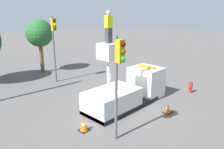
{
  "coord_description": "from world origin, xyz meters",
  "views": [
    {
      "loc": [
        -9.81,
        -8.62,
        5.95
      ],
      "look_at": [
        -2.09,
        -1.14,
        2.82
      ],
      "focal_mm": 35.0,
      "sensor_mm": 36.0,
      "label": 1
    }
  ],
  "objects_px": {
    "traffic_light_pole": "(119,69)",
    "traffic_cone_rear": "(84,125)",
    "bucket_truck": "(127,91)",
    "traffic_cone_curbside": "(168,109)",
    "traffic_light_across": "(54,37)",
    "fire_hydrant": "(191,87)",
    "tree_right_bg": "(39,34)",
    "worker": "(109,27)"
  },
  "relations": [
    {
      "from": "traffic_light_across",
      "to": "fire_hydrant",
      "type": "relative_size",
      "value": 6.15
    },
    {
      "from": "worker",
      "to": "traffic_cone_curbside",
      "type": "relative_size",
      "value": 2.98
    },
    {
      "from": "fire_hydrant",
      "to": "traffic_cone_rear",
      "type": "distance_m",
      "value": 9.2
    },
    {
      "from": "traffic_light_pole",
      "to": "traffic_cone_rear",
      "type": "height_order",
      "value": "traffic_light_pole"
    },
    {
      "from": "traffic_light_across",
      "to": "traffic_light_pole",
      "type": "bearing_deg",
      "value": -106.25
    },
    {
      "from": "traffic_cone_rear",
      "to": "tree_right_bg",
      "type": "bearing_deg",
      "value": 70.4
    },
    {
      "from": "traffic_light_across",
      "to": "traffic_cone_rear",
      "type": "height_order",
      "value": "traffic_light_across"
    },
    {
      "from": "worker",
      "to": "tree_right_bg",
      "type": "height_order",
      "value": "worker"
    },
    {
      "from": "bucket_truck",
      "to": "traffic_light_pole",
      "type": "relative_size",
      "value": 1.24
    },
    {
      "from": "traffic_cone_rear",
      "to": "tree_right_bg",
      "type": "height_order",
      "value": "tree_right_bg"
    },
    {
      "from": "traffic_light_pole",
      "to": "traffic_cone_curbside",
      "type": "distance_m",
      "value": 5.35
    },
    {
      "from": "tree_right_bg",
      "to": "traffic_cone_rear",
      "type": "bearing_deg",
      "value": -109.6
    },
    {
      "from": "worker",
      "to": "tree_right_bg",
      "type": "bearing_deg",
      "value": 80.9
    },
    {
      "from": "bucket_truck",
      "to": "traffic_cone_curbside",
      "type": "xyz_separation_m",
      "value": [
        0.71,
        -2.62,
        -0.62
      ]
    },
    {
      "from": "worker",
      "to": "traffic_light_across",
      "type": "xyz_separation_m",
      "value": [
        1.07,
        7.45,
        -1.18
      ]
    },
    {
      "from": "traffic_cone_rear",
      "to": "worker",
      "type": "bearing_deg",
      "value": 13.55
    },
    {
      "from": "worker",
      "to": "traffic_cone_curbside",
      "type": "xyz_separation_m",
      "value": [
        2.44,
        -2.62,
        -4.83
      ]
    },
    {
      "from": "traffic_cone_rear",
      "to": "traffic_cone_curbside",
      "type": "relative_size",
      "value": 1.15
    },
    {
      "from": "tree_right_bg",
      "to": "bucket_truck",
      "type": "bearing_deg",
      "value": -90.37
    },
    {
      "from": "traffic_cone_rear",
      "to": "tree_right_bg",
      "type": "distance_m",
      "value": 13.05
    },
    {
      "from": "traffic_cone_curbside",
      "to": "traffic_light_across",
      "type": "bearing_deg",
      "value": 97.72
    },
    {
      "from": "bucket_truck",
      "to": "traffic_cone_curbside",
      "type": "height_order",
      "value": "bucket_truck"
    },
    {
      "from": "traffic_cone_rear",
      "to": "tree_right_bg",
      "type": "xyz_separation_m",
      "value": [
        4.21,
        11.83,
        3.55
      ]
    },
    {
      "from": "traffic_light_across",
      "to": "worker",
      "type": "bearing_deg",
      "value": -98.17
    },
    {
      "from": "traffic_light_across",
      "to": "tree_right_bg",
      "type": "height_order",
      "value": "traffic_light_across"
    },
    {
      "from": "fire_hydrant",
      "to": "traffic_cone_curbside",
      "type": "height_order",
      "value": "fire_hydrant"
    },
    {
      "from": "traffic_light_pole",
      "to": "traffic_cone_rear",
      "type": "distance_m",
      "value": 3.74
    },
    {
      "from": "fire_hydrant",
      "to": "tree_right_bg",
      "type": "xyz_separation_m",
      "value": [
        -4.86,
        13.33,
        3.43
      ]
    },
    {
      "from": "worker",
      "to": "fire_hydrant",
      "type": "xyz_separation_m",
      "value": [
        6.66,
        -2.08,
        -4.67
      ]
    },
    {
      "from": "traffic_light_pole",
      "to": "traffic_light_across",
      "type": "bearing_deg",
      "value": 73.75
    },
    {
      "from": "worker",
      "to": "traffic_light_across",
      "type": "relative_size",
      "value": 0.31
    },
    {
      "from": "traffic_cone_rear",
      "to": "tree_right_bg",
      "type": "relative_size",
      "value": 0.13
    },
    {
      "from": "traffic_light_pole",
      "to": "traffic_cone_curbside",
      "type": "xyz_separation_m",
      "value": [
        4.24,
        -0.2,
        -3.25
      ]
    },
    {
      "from": "worker",
      "to": "traffic_light_pole",
      "type": "xyz_separation_m",
      "value": [
        -1.81,
        -2.42,
        -1.58
      ]
    },
    {
      "from": "traffic_light_across",
      "to": "traffic_cone_curbside",
      "type": "distance_m",
      "value": 10.8
    },
    {
      "from": "traffic_cone_curbside",
      "to": "traffic_light_pole",
      "type": "bearing_deg",
      "value": 177.26
    },
    {
      "from": "traffic_light_pole",
      "to": "traffic_cone_rear",
      "type": "xyz_separation_m",
      "value": [
        -0.6,
        1.84,
        -3.2
      ]
    },
    {
      "from": "traffic_light_pole",
      "to": "tree_right_bg",
      "type": "xyz_separation_m",
      "value": [
        3.61,
        13.67,
        0.34
      ]
    },
    {
      "from": "worker",
      "to": "traffic_light_across",
      "type": "distance_m",
      "value": 7.62
    },
    {
      "from": "bucket_truck",
      "to": "tree_right_bg",
      "type": "relative_size",
      "value": 1.17
    },
    {
      "from": "tree_right_bg",
      "to": "worker",
      "type": "bearing_deg",
      "value": -99.1
    },
    {
      "from": "traffic_light_pole",
      "to": "traffic_cone_rear",
      "type": "relative_size",
      "value": 7.35
    }
  ]
}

